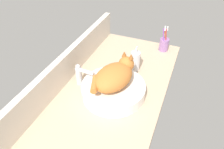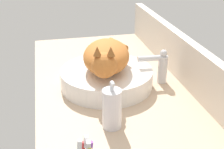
{
  "view_description": "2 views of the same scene",
  "coord_description": "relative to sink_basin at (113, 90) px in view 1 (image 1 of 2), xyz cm",
  "views": [
    {
      "loc": [
        -84.96,
        -35.29,
        84.47
      ],
      "look_at": [
        1.96,
        -0.05,
        9.91
      ],
      "focal_mm": 35.0,
      "sensor_mm": 36.0,
      "label": 1
    },
    {
      "loc": [
        101.98,
        -24.18,
        55.65
      ],
      "look_at": [
        8.25,
        -3.08,
        10.01
      ],
      "focal_mm": 50.0,
      "sensor_mm": 36.0,
      "label": 2
    }
  ],
  "objects": [
    {
      "name": "ground_plane",
      "position": [
        2.73,
        2.75,
        -5.47
      ],
      "size": [
        125.37,
        59.45,
        4.0
      ],
      "primitive_type": "cube",
      "color": "tan"
    },
    {
      "name": "backsplash_panel",
      "position": [
        2.73,
        30.68,
        5.27
      ],
      "size": [
        125.37,
        3.6,
        17.48
      ],
      "primitive_type": "cube",
      "color": "silver",
      "rests_on": "ground_plane"
    },
    {
      "name": "sink_basin",
      "position": [
        0.0,
        0.0,
        0.0
      ],
      "size": [
        34.94,
        34.94,
        6.93
      ],
      "primitive_type": "cylinder",
      "color": "white",
      "rests_on": "ground_plane"
    },
    {
      "name": "cat",
      "position": [
        1.34,
        -0.28,
        9.23
      ],
      "size": [
        30.88,
        22.85,
        14.0
      ],
      "color": "#CC7533",
      "rests_on": "sink_basin"
    },
    {
      "name": "faucet",
      "position": [
        1.33,
        20.83,
        3.84
      ],
      "size": [
        3.6,
        11.85,
        13.6
      ],
      "color": "silver",
      "rests_on": "ground_plane"
    },
    {
      "name": "soap_dispenser",
      "position": [
        26.79,
        -3.92,
        2.94
      ],
      "size": [
        5.94,
        5.94,
        15.89
      ],
      "color": "silver",
      "rests_on": "ground_plane"
    },
    {
      "name": "toothbrush_cup",
      "position": [
        56.68,
        -16.14,
        1.59
      ],
      "size": [
        6.61,
        6.61,
        18.71
      ],
      "color": "#996BA8",
      "rests_on": "ground_plane"
    }
  ]
}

